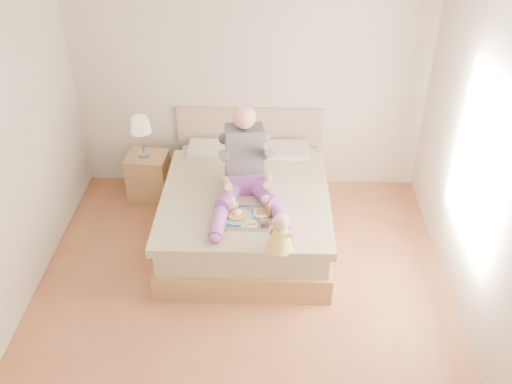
{
  "coord_description": "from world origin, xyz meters",
  "views": [
    {
      "loc": [
        0.25,
        -3.9,
        3.85
      ],
      "look_at": [
        0.11,
        0.66,
        0.79
      ],
      "focal_mm": 40.0,
      "sensor_mm": 36.0,
      "label": 1
    }
  ],
  "objects_px": {
    "adult": "(246,172)",
    "tray": "(248,216)",
    "baby": "(281,235)",
    "nightstand": "(149,176)",
    "bed": "(246,206)"
  },
  "relations": [
    {
      "from": "tray",
      "to": "baby",
      "type": "relative_size",
      "value": 1.35
    },
    {
      "from": "nightstand",
      "to": "bed",
      "type": "bearing_deg",
      "value": -24.36
    },
    {
      "from": "adult",
      "to": "baby",
      "type": "relative_size",
      "value": 3.15
    },
    {
      "from": "nightstand",
      "to": "baby",
      "type": "bearing_deg",
      "value": -43.9
    },
    {
      "from": "bed",
      "to": "baby",
      "type": "bearing_deg",
      "value": -71.55
    },
    {
      "from": "adult",
      "to": "tray",
      "type": "xyz_separation_m",
      "value": [
        0.03,
        -0.39,
        -0.24
      ]
    },
    {
      "from": "tray",
      "to": "baby",
      "type": "height_order",
      "value": "baby"
    },
    {
      "from": "nightstand",
      "to": "adult",
      "type": "relative_size",
      "value": 0.48
    },
    {
      "from": "adult",
      "to": "tray",
      "type": "height_order",
      "value": "adult"
    },
    {
      "from": "nightstand",
      "to": "adult",
      "type": "distance_m",
      "value": 1.58
    },
    {
      "from": "bed",
      "to": "tray",
      "type": "distance_m",
      "value": 0.7
    },
    {
      "from": "adult",
      "to": "baby",
      "type": "distance_m",
      "value": 0.9
    },
    {
      "from": "adult",
      "to": "tray",
      "type": "bearing_deg",
      "value": -92.27
    },
    {
      "from": "tray",
      "to": "baby",
      "type": "bearing_deg",
      "value": -53.0
    },
    {
      "from": "tray",
      "to": "nightstand",
      "type": "bearing_deg",
      "value": 135.84
    }
  ]
}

